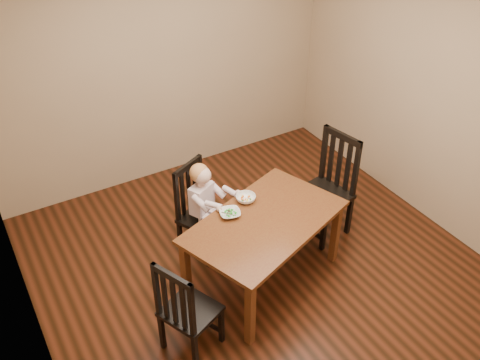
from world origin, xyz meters
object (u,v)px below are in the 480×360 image
dining_table (265,227)px  bowl_peas (230,213)px  chair_child (200,211)px  toddler (203,201)px  bowl_veg (246,198)px  chair_right (328,188)px  chair_left (186,310)px

dining_table → bowl_peas: bearing=137.6°
chair_child → bowl_peas: (0.07, -0.47, 0.27)m
toddler → bowl_veg: size_ratio=2.95×
dining_table → chair_child: 0.76m
chair_right → bowl_peas: chair_right is taller
dining_table → bowl_veg: bowl_veg is taller
chair_right → bowl_veg: 0.97m
toddler → chair_right: bearing=138.5°
chair_right → chair_child: bearing=62.2°
toddler → chair_left: bearing=30.2°
chair_left → chair_right: chair_right is taller
chair_right → toddler: chair_right is taller
chair_child → bowl_veg: (0.30, -0.36, 0.28)m
toddler → bowl_peas: bearing=70.5°
dining_table → chair_left: bearing=-159.6°
chair_right → chair_left: bearing=98.5°
bowl_veg → bowl_peas: bearing=-154.2°
dining_table → chair_right: (0.94, 0.29, -0.10)m
bowl_veg → toddler: bearing=131.1°
toddler → bowl_peas: size_ratio=2.96×
chair_left → chair_right: bearing=85.6°
bowl_peas → bowl_veg: bowl_veg is taller
chair_left → chair_right: size_ratio=0.85×
chair_child → chair_right: chair_right is taller
dining_table → toddler: size_ratio=3.01×
chair_child → bowl_peas: bearing=72.5°
chair_child → chair_right: (1.24, -0.39, 0.07)m
chair_child → toddler: size_ratio=1.79×
chair_child → bowl_veg: bearing=103.8°
chair_child → chair_right: size_ratio=0.87×
chair_child → bowl_veg: 0.54m
bowl_peas → bowl_veg: bearing=25.8°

